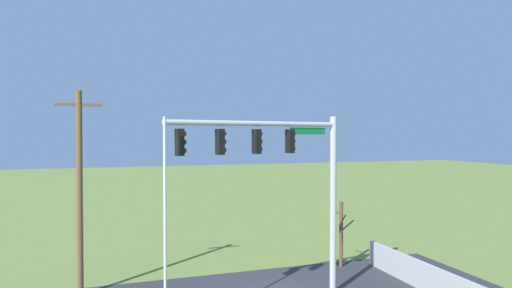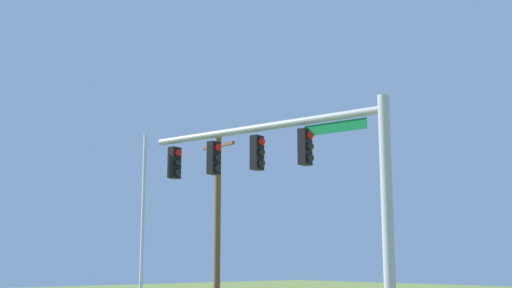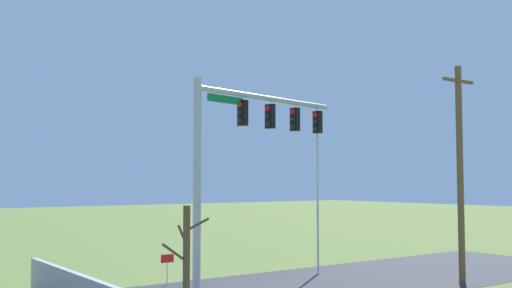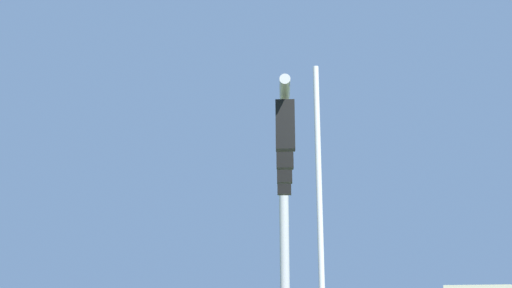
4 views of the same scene
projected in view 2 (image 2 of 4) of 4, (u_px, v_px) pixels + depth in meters
The scene contains 3 objects.
signal_mast at pixel (302, 188), 16.91m from camera, with size 7.59×1.78×7.71m.
flagpole at pixel (142, 259), 19.28m from camera, with size 0.10×0.10×7.53m, color silver.
utility_pole at pixel (217, 238), 25.07m from camera, with size 1.90×0.26×8.80m.
Camera 2 is at (11.79, -12.64, 3.72)m, focal length 45.62 mm.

